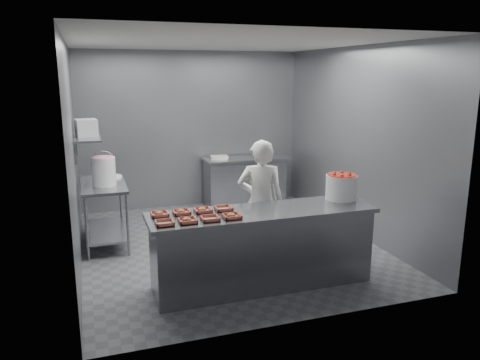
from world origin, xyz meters
name	(u,v)px	position (x,y,z in m)	size (l,w,h in m)	color
floor	(228,245)	(0.00, 0.00, 0.00)	(4.50, 4.50, 0.00)	#4C4C51
ceiling	(227,42)	(0.00, 0.00, 2.80)	(4.50, 4.50, 0.00)	white
wall_back	(192,130)	(0.00, 2.25, 1.40)	(4.00, 0.04, 2.80)	slate
wall_left	(73,157)	(-2.00, 0.00, 1.40)	(0.04, 4.50, 2.80)	slate
wall_right	(355,142)	(2.00, 0.00, 1.40)	(0.04, 4.50, 2.80)	slate
service_counter	(263,248)	(0.00, -1.35, 0.45)	(2.60, 0.70, 0.90)	slate
prep_table	(105,204)	(-1.65, 0.60, 0.59)	(0.60, 1.20, 0.90)	slate
back_counter	(245,181)	(0.90, 1.90, 0.45)	(1.50, 0.60, 0.90)	slate
wall_shelf	(87,138)	(-1.82, 0.60, 1.55)	(0.35, 0.90, 0.03)	slate
tray_0	(165,223)	(-1.14, -1.51, 0.92)	(0.19, 0.18, 0.04)	tan
tray_1	(187,220)	(-0.90, -1.51, 0.92)	(0.19, 0.18, 0.06)	tan
tray_2	(210,218)	(-0.66, -1.51, 0.92)	(0.19, 0.18, 0.04)	tan
tray_3	(232,216)	(-0.42, -1.51, 0.92)	(0.19, 0.18, 0.06)	tan
tray_4	(159,214)	(-1.14, -1.19, 0.92)	(0.19, 0.18, 0.06)	tan
tray_5	(181,212)	(-0.90, -1.19, 0.92)	(0.19, 0.18, 0.06)	tan
tray_6	(203,210)	(-0.66, -1.19, 0.92)	(0.19, 0.18, 0.06)	tan
tray_7	(224,208)	(-0.42, -1.19, 0.92)	(0.19, 0.18, 0.04)	tan
worker	(261,202)	(0.22, -0.71, 0.80)	(0.59, 0.38, 1.61)	white
strawberry_tub	(341,186)	(1.08, -1.20, 1.07)	(0.38, 0.38, 0.31)	white
glaze_bucket	(104,171)	(-1.63, 0.46, 1.11)	(0.33, 0.31, 0.48)	white
bucket_lid	(110,177)	(-1.54, 0.93, 0.91)	(0.35, 0.35, 0.03)	white
rag	(106,179)	(-1.59, 0.83, 0.91)	(0.13, 0.11, 0.02)	#CCB28C
appliance	(86,128)	(-1.82, 0.66, 1.68)	(0.27, 0.31, 0.23)	gray
paper_stack	(219,157)	(0.42, 1.90, 0.93)	(0.30, 0.22, 0.06)	silver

